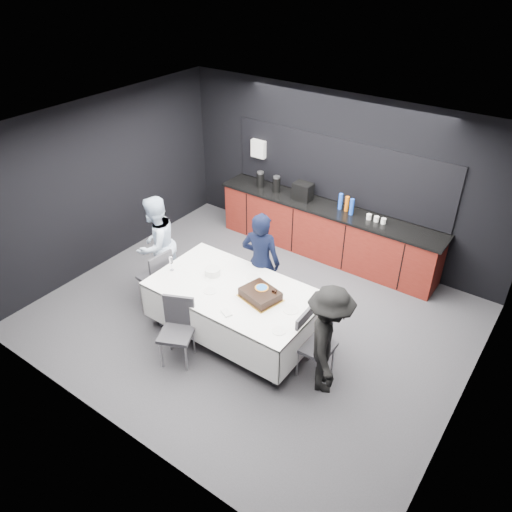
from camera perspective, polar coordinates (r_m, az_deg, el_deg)
The scene contains 18 objects.
ground at distance 7.52m, azimuth -0.45°, elevation -7.07°, with size 6.00×6.00×0.00m, color #414146.
room_shell at distance 6.49m, azimuth -0.52°, elevation 5.61°, with size 6.04×5.04×2.82m.
kitchenette at distance 8.79m, azimuth 7.96°, elevation 3.35°, with size 4.10×0.64×2.05m.
party_table at distance 6.87m, azimuth -2.43°, elevation -4.71°, with size 2.32×1.32×0.78m.
cake_assembly at distance 6.58m, azimuth 0.50°, elevation -4.40°, with size 0.60×0.53×0.16m.
plate_stack at distance 7.06m, azimuth -4.98°, elevation -1.77°, with size 0.22×0.22×0.10m, color white.
loose_plate_near at distance 6.77m, azimuth -5.26°, elevation -3.99°, with size 0.18×0.18×0.01m, color white.
loose_plate_right_a at distance 6.44m, azimuth 4.02°, elevation -6.14°, with size 0.21×0.21×0.01m, color white.
loose_plate_right_b at distance 6.13m, azimuth 2.64°, elevation -8.53°, with size 0.18×0.18×0.01m, color white.
loose_plate_far at distance 7.01m, azimuth -0.39°, elevation -2.40°, with size 0.18×0.18×0.01m, color white.
fork_pile at distance 6.38m, azimuth -3.39°, elevation -6.50°, with size 0.15×0.10×0.02m, color white.
champagne_flute at distance 7.17m, azimuth -9.69°, elevation -0.55°, with size 0.06×0.06×0.22m.
chair_left at distance 7.64m, azimuth -11.16°, elevation -2.05°, with size 0.46×0.46×0.92m.
chair_right at distance 6.41m, azimuth 6.33°, elevation -9.47°, with size 0.43×0.43×0.92m.
chair_near at distance 6.66m, azimuth -8.93°, elevation -7.80°, with size 0.56×0.56×0.92m.
person_center at distance 7.28m, azimuth 0.56°, elevation -0.71°, with size 0.59×0.38×1.60m, color black.
person_left at distance 7.86m, azimuth -11.33°, elevation 1.29°, with size 0.77×0.60×1.59m, color #C6DDF9.
person_right at distance 6.10m, azimuth 8.27°, elevation -9.51°, with size 0.97×0.56×1.50m, color black.
Camera 1 is at (3.40, -4.66, 4.83)m, focal length 35.00 mm.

